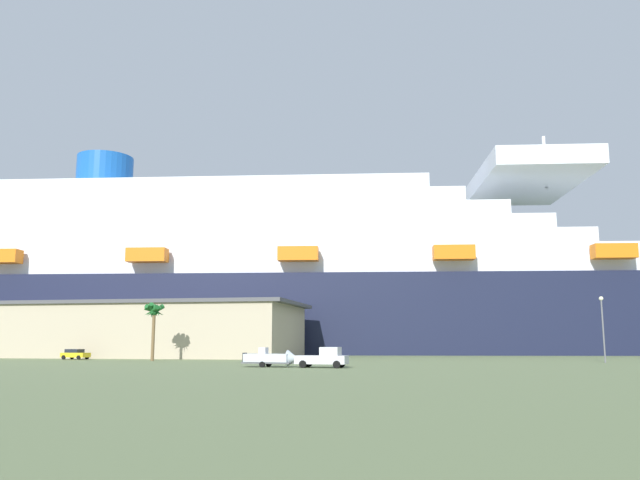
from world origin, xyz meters
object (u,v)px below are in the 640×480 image
at_px(small_boat_on_trailer, 273,358).
at_px(street_lamp, 603,320).
at_px(parked_car_silver_sedan, 87,353).
at_px(palm_tree, 154,314).
at_px(cruise_ship, 245,286).
at_px(parked_car_white_van, 247,353).
at_px(pickup_truck, 324,358).
at_px(parked_car_yellow_taxi, 75,354).

relative_size(small_boat_on_trailer, street_lamp, 0.82).
height_order(street_lamp, parked_car_silver_sedan, street_lamp).
xyz_separation_m(palm_tree, parked_car_silver_sedan, (-16.24, 10.90, -5.91)).
bearing_deg(cruise_ship, street_lamp, -38.64).
relative_size(small_boat_on_trailer, parked_car_white_van, 1.55).
height_order(pickup_truck, street_lamp, street_lamp).
bearing_deg(parked_car_white_van, cruise_ship, 106.81).
distance_m(cruise_ship, parked_car_silver_sedan, 46.60).
relative_size(pickup_truck, small_boat_on_trailer, 0.81).
xyz_separation_m(small_boat_on_trailer, parked_car_yellow_taxi, (-37.12, 23.12, -0.13)).
relative_size(cruise_ship, parked_car_white_van, 57.24).
relative_size(cruise_ship, street_lamp, 30.31).
bearing_deg(palm_tree, parked_car_white_van, 57.30).
bearing_deg(parked_car_white_van, pickup_truck, -61.91).
height_order(pickup_truck, parked_car_silver_sedan, pickup_truck).
distance_m(cruise_ship, small_boat_on_trailer, 76.45).
bearing_deg(pickup_truck, parked_car_white_van, 118.09).
bearing_deg(parked_car_yellow_taxi, palm_tree, -17.49).
distance_m(small_boat_on_trailer, parked_car_white_van, 35.96).
height_order(parked_car_silver_sedan, parked_car_yellow_taxi, same).
height_order(cruise_ship, small_boat_on_trailer, cruise_ship).
distance_m(pickup_truck, street_lamp, 40.21).
bearing_deg(palm_tree, small_boat_on_trailer, -39.55).
height_order(cruise_ship, parked_car_white_van, cruise_ship).
bearing_deg(parked_car_silver_sedan, parked_car_white_van, 9.41).
bearing_deg(street_lamp, parked_car_yellow_taxi, 177.87).
distance_m(cruise_ship, pickup_truck, 79.04).
relative_size(small_boat_on_trailer, parked_car_yellow_taxi, 1.56).
height_order(pickup_truck, palm_tree, palm_tree).
relative_size(pickup_truck, street_lamp, 0.67).
bearing_deg(parked_car_silver_sedan, small_boat_on_trailer, -37.26).
height_order(cruise_ship, street_lamp, cruise_ship).
relative_size(small_boat_on_trailer, palm_tree, 0.85).
bearing_deg(parked_car_white_van, parked_car_yellow_taxi, -156.70).
bearing_deg(palm_tree, parked_car_silver_sedan, 146.14).
height_order(cruise_ship, pickup_truck, cruise_ship).
distance_m(pickup_truck, small_boat_on_trailer, 5.77).
bearing_deg(palm_tree, pickup_truck, -34.29).
height_order(street_lamp, parked_car_white_van, street_lamp).
bearing_deg(small_boat_on_trailer, parked_car_silver_sedan, 142.74).
xyz_separation_m(pickup_truck, small_boat_on_trailer, (-5.73, 0.68, -0.08)).
relative_size(small_boat_on_trailer, parked_car_silver_sedan, 1.53).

